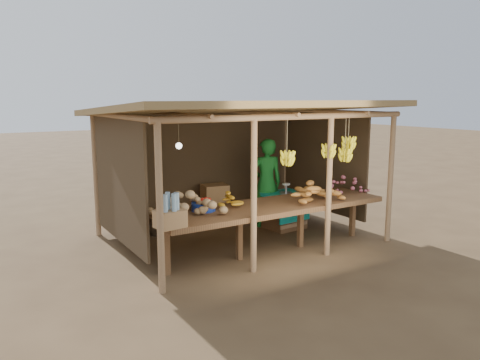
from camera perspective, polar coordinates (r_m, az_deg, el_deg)
ground at (r=8.41m, az=0.00°, el=-7.06°), size 60.00×60.00×0.00m
stall_structure at (r=8.13m, az=0.05°, el=6.15°), size 4.70×3.50×2.43m
counter at (r=7.46m, az=3.85°, el=-3.44°), size 3.90×1.05×0.80m
potato_heap at (r=6.73m, az=-7.04°, el=-2.79°), size 1.24×0.86×0.37m
sweet_potato_heap at (r=7.75m, az=8.32°, el=-1.17°), size 1.24×0.97×0.36m
onion_heap at (r=8.56m, az=13.05°, el=-0.30°), size 0.75×0.53×0.35m
banana_pile at (r=7.16m, az=-2.01°, el=-2.06°), size 0.54×0.34×0.34m
tomato_basin at (r=7.02m, az=-4.48°, el=-3.14°), size 0.36×0.36×0.19m
bottle_box at (r=6.16m, az=-8.53°, el=-4.15°), size 0.40×0.34×0.46m
vendor at (r=8.99m, az=3.22°, el=-0.36°), size 0.71×0.57×1.71m
tarp_crate at (r=8.98m, az=5.45°, el=-3.57°), size 0.80×0.71×0.90m
carton_stack at (r=9.18m, az=-4.04°, el=-3.43°), size 1.06×0.45×0.77m
burlap_sacks at (r=8.61m, az=-11.17°, el=-5.12°), size 0.81×0.43×0.58m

